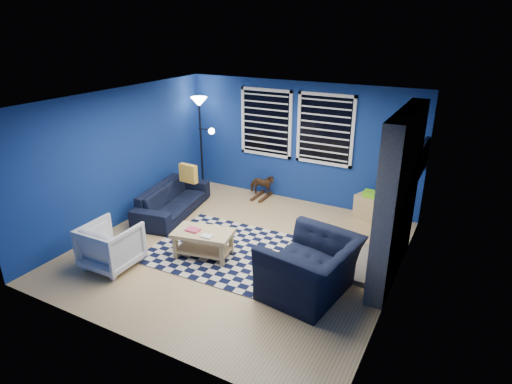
% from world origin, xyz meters
% --- Properties ---
extents(floor, '(5.00, 5.00, 0.00)m').
position_xyz_m(floor, '(0.00, 0.00, 0.00)').
color(floor, tan).
rests_on(floor, ground).
extents(ceiling, '(5.00, 5.00, 0.00)m').
position_xyz_m(ceiling, '(0.00, 0.00, 2.50)').
color(ceiling, white).
rests_on(ceiling, wall_back).
extents(wall_back, '(5.00, 0.00, 5.00)m').
position_xyz_m(wall_back, '(0.00, 2.50, 1.25)').
color(wall_back, navy).
rests_on(wall_back, floor).
extents(wall_left, '(0.00, 5.00, 5.00)m').
position_xyz_m(wall_left, '(-2.50, 0.00, 1.25)').
color(wall_left, navy).
rests_on(wall_left, floor).
extents(wall_right, '(0.00, 5.00, 5.00)m').
position_xyz_m(wall_right, '(2.50, 0.00, 1.25)').
color(wall_right, navy).
rests_on(wall_right, floor).
extents(fireplace, '(0.65, 2.00, 2.50)m').
position_xyz_m(fireplace, '(2.36, 0.50, 1.20)').
color(fireplace, gray).
rests_on(fireplace, floor).
extents(window_left, '(1.17, 0.06, 1.42)m').
position_xyz_m(window_left, '(-0.75, 2.46, 1.60)').
color(window_left, black).
rests_on(window_left, wall_back).
extents(window_right, '(1.17, 0.06, 1.42)m').
position_xyz_m(window_right, '(0.55, 2.46, 1.60)').
color(window_right, black).
rests_on(window_right, wall_back).
extents(tv, '(0.07, 1.00, 0.58)m').
position_xyz_m(tv, '(2.45, 2.00, 1.40)').
color(tv, black).
rests_on(tv, wall_right).
extents(rug, '(2.54, 2.05, 0.02)m').
position_xyz_m(rug, '(-0.11, -0.12, 0.01)').
color(rug, black).
rests_on(rug, floor).
extents(sofa, '(2.07, 1.11, 0.57)m').
position_xyz_m(sofa, '(-1.90, 0.66, 0.29)').
color(sofa, black).
rests_on(sofa, floor).
extents(armchair_big, '(1.42, 1.28, 0.83)m').
position_xyz_m(armchair_big, '(1.50, -0.59, 0.41)').
color(armchair_big, black).
rests_on(armchair_big, floor).
extents(armchair_bent, '(0.78, 0.80, 0.71)m').
position_xyz_m(armchair_bent, '(-1.49, -1.36, 0.36)').
color(armchair_bent, gray).
rests_on(armchair_bent, floor).
extents(rocking_horse, '(0.39, 0.59, 0.45)m').
position_xyz_m(rocking_horse, '(-0.72, 2.23, 0.30)').
color(rocking_horse, '#4C2518').
rests_on(rocking_horse, floor).
extents(coffee_table, '(1.03, 0.72, 0.47)m').
position_xyz_m(coffee_table, '(-0.40, -0.45, 0.33)').
color(coffee_table, tan).
rests_on(coffee_table, rug).
extents(cabinet, '(0.67, 0.56, 0.57)m').
position_xyz_m(cabinet, '(1.65, 2.25, 0.25)').
color(cabinet, tan).
rests_on(cabinet, floor).
extents(floor_lamp, '(0.57, 0.35, 2.08)m').
position_xyz_m(floor_lamp, '(-2.13, 2.06, 1.71)').
color(floor_lamp, black).
rests_on(floor_lamp, floor).
extents(throw_pillow, '(0.39, 0.14, 0.37)m').
position_xyz_m(throw_pillow, '(-1.75, 1.03, 0.76)').
color(throw_pillow, gold).
rests_on(throw_pillow, sofa).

